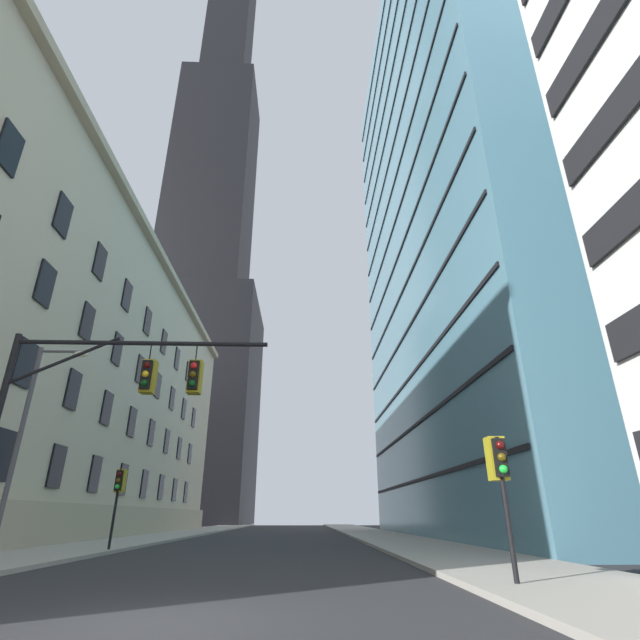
{
  "coord_description": "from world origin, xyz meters",
  "views": [
    {
      "loc": [
        2.29,
        -8.52,
        1.54
      ],
      "look_at": [
        3.46,
        24.56,
        15.5
      ],
      "focal_mm": 26.09,
      "sensor_mm": 36.0,
      "label": 1
    }
  ],
  "objects": [
    {
      "name": "ground_plane",
      "position": [
        0.0,
        0.0,
        -0.05
      ],
      "size": [
        102.0,
        160.0,
        0.1
      ],
      "primitive_type": "cube",
      "color": "#28282B"
    },
    {
      "name": "station_building",
      "position": [
        -19.51,
        25.51,
        11.9
      ],
      "size": [
        17.69,
        63.02,
        23.83
      ],
      "color": "#BCAF93",
      "rests_on": "ground"
    },
    {
      "name": "dark_skyscraper",
      "position": [
        -20.87,
        85.28,
        63.19
      ],
      "size": [
        26.13,
        26.13,
        214.73
      ],
      "color": "black",
      "rests_on": "ground"
    },
    {
      "name": "glass_office_midrise",
      "position": [
        19.63,
        28.58,
        29.61
      ],
      "size": [
        17.37,
        39.29,
        59.22
      ],
      "color": "teal",
      "rests_on": "ground"
    },
    {
      "name": "traffic_signal_mast",
      "position": [
        -3.61,
        5.54,
        4.87
      ],
      "size": [
        8.01,
        0.63,
        6.68
      ],
      "color": "black",
      "rests_on": "sidewalk_left"
    },
    {
      "name": "traffic_light_near_right",
      "position": [
        7.1,
        3.19,
        2.69
      ],
      "size": [
        0.4,
        0.63,
        3.22
      ],
      "color": "black",
      "rests_on": "sidewalk_right"
    },
    {
      "name": "traffic_light_far_left",
      "position": [
        -6.37,
        15.05,
        2.89
      ],
      "size": [
        0.4,
        0.63,
        3.44
      ],
      "color": "black",
      "rests_on": "sidewalk_left"
    },
    {
      "name": "street_lamppost",
      "position": [
        -7.89,
        9.28,
        4.61
      ],
      "size": [
        1.97,
        0.32,
        7.55
      ],
      "color": "#47474C",
      "rests_on": "sidewalk_left"
    }
  ]
}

